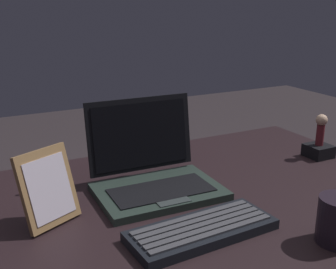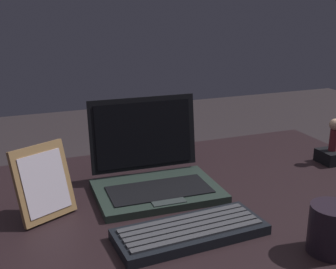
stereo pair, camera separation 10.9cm
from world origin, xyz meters
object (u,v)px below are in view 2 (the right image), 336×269
photo_frame (43,183)px  figurine (334,132)px  figurine_stand (331,156)px  external_keyboard (190,231)px  laptop_front (153,174)px  coffee_mug (332,229)px

photo_frame → figurine: photo_frame is taller
figurine_stand → figurine: size_ratio=0.75×
photo_frame → figurine: bearing=2.8°
external_keyboard → figurine: size_ratio=3.27×
photo_frame → figurine_stand: 0.85m
photo_frame → laptop_front: bearing=10.9°
photo_frame → coffee_mug: 0.62m
laptop_front → coffee_mug: (0.23, -0.40, 0.00)m
laptop_front → photo_frame: 0.29m
external_keyboard → figurine: (0.58, 0.24, 0.09)m
figurine → laptop_front: bearing=178.8°
laptop_front → external_keyboard: size_ratio=0.98×
laptop_front → photo_frame: laptop_front is taller
laptop_front → photo_frame: (-0.28, -0.05, 0.04)m
photo_frame → figurine_stand: photo_frame is taller
external_keyboard → photo_frame: 0.34m
figurine_stand → coffee_mug: size_ratio=0.56×
photo_frame → figurine_stand: (0.85, 0.04, -0.06)m
figurine_stand → coffee_mug: coffee_mug is taller
external_keyboard → photo_frame: bearing=143.9°
laptop_front → photo_frame: size_ratio=1.87×
laptop_front → external_keyboard: (-0.01, -0.25, -0.03)m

